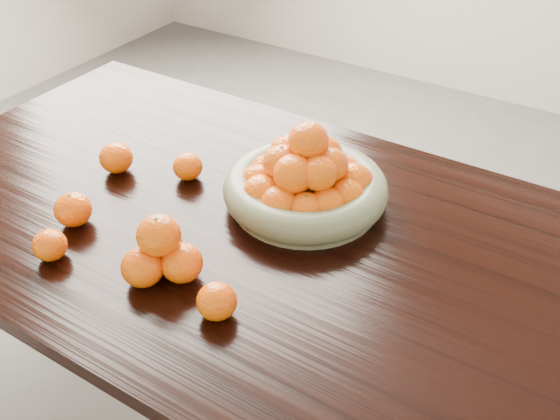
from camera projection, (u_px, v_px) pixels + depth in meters
The scene contains 8 objects.
dining_table at pixel (282, 264), 1.44m from camera, with size 2.00×1.00×0.75m.
fruit_bowl at pixel (305, 182), 1.44m from camera, with size 0.38×0.38×0.21m.
orange_pyramid at pixel (161, 252), 1.25m from camera, with size 0.16×0.16×0.14m.
loose_orange_0 at pixel (73, 210), 1.39m from camera, with size 0.08×0.08×0.08m, color #FF6B07.
loose_orange_1 at pixel (50, 245), 1.30m from camera, with size 0.07×0.07×0.07m, color #FF6B07.
loose_orange_2 at pixel (217, 301), 1.16m from camera, with size 0.08×0.08×0.07m, color #FF6B07.
loose_orange_3 at pixel (188, 167), 1.54m from camera, with size 0.07×0.07×0.07m, color #FF6B07.
loose_orange_4 at pixel (116, 158), 1.56m from camera, with size 0.08×0.08×0.08m, color #FF6B07.
Camera 1 is at (0.57, -0.92, 1.61)m, focal length 40.00 mm.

